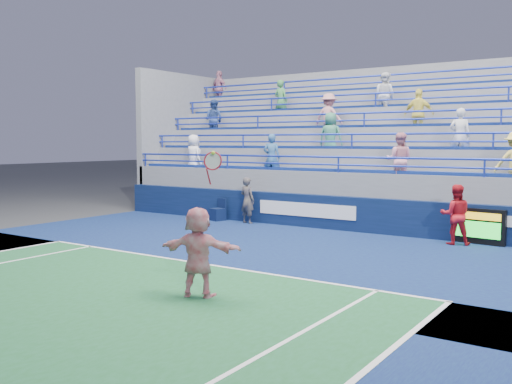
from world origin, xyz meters
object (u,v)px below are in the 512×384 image
Objects in this scene: tennis_player at (198,252)px; line_judge at (247,200)px; ball_girl at (456,215)px; serve_speed_board at (479,226)px; judge_chair at (218,214)px.

tennis_player reaches higher than line_judge.
ball_girl is at bearing 73.31° from tennis_player.
tennis_player is at bearing 51.79° from ball_girl.
ball_girl is (2.42, 8.09, -0.00)m from tennis_player.
tennis_player reaches higher than serve_speed_board.
judge_chair is at bearing -22.44° from ball_girl.
ball_girl reaches higher than serve_speed_board.
tennis_player is at bearing -53.98° from judge_chair.
ball_girl is at bearing -172.51° from line_judge.
line_judge is 0.97× the size of ball_girl.
line_judge is at bearing -22.88° from ball_girl.
judge_chair is at bearing 10.32° from line_judge.
tennis_player reaches higher than ball_girl.
judge_chair is 10.18m from tennis_player.
judge_chair is 0.48× the size of ball_girl.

